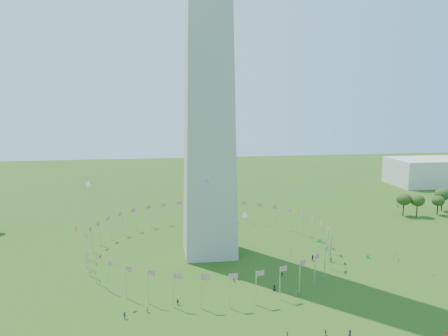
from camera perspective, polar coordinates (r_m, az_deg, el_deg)
The scene contains 6 objects.
ground at distance 105.59m, azimuth 1.64°, elevation -20.20°, with size 600.00×600.00×0.00m, color #264610.
flag_ring at distance 149.26m, azimuth -1.90°, elevation -9.41°, with size 80.24×80.24×9.00m.
gov_building_east_a at distance 296.17m, azimuth 25.59°, elevation -0.42°, with size 50.00×30.00×16.00m, color beige.
crowd at distance 113.39m, azimuth 3.58°, elevation -17.55°, with size 97.66×67.94×1.95m.
kites_aloft at distance 123.31m, azimuth 6.37°, elevation -5.97°, with size 106.68×79.03×41.83m.
tree_line_east at distance 224.10m, azimuth 27.12°, elevation -4.09°, with size 53.43×15.90×10.60m.
Camera 1 is at (-17.02, -90.72, 51.27)m, focal length 35.00 mm.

